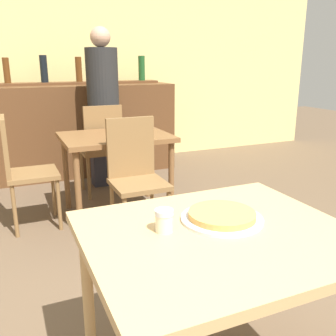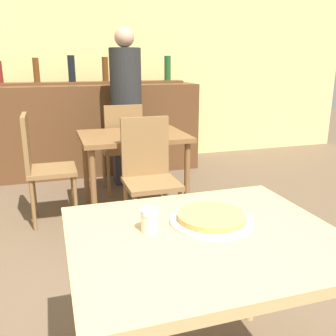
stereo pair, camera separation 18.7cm
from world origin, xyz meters
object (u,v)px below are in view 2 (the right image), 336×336
chair_far_side_front (149,170)px  chair_far_side_back (122,143)px  pizza_tray (211,218)px  cheese_shaker (150,220)px  person_standing (126,102)px  chair_far_side_left (41,162)px

chair_far_side_front → chair_far_side_back: bearing=90.0°
chair_far_side_front → pizza_tray: bearing=-94.9°
chair_far_side_back → cheese_shaker: 2.54m
chair_far_side_front → cheese_shaker: size_ratio=10.88×
pizza_tray → person_standing: 2.86m
chair_far_side_back → person_standing: bearing=-109.6°
pizza_tray → cheese_shaker: 0.25m
chair_far_side_front → chair_far_side_left: bearing=146.6°
chair_far_side_left → pizza_tray: bearing=-161.1°
chair_far_side_back → chair_far_side_left: bearing=33.4°
chair_far_side_left → person_standing: size_ratio=0.55×
cheese_shaker → pizza_tray: bearing=0.3°
pizza_tray → person_standing: bearing=85.0°
chair_far_side_left → cheese_shaker: bearing=-167.9°
chair_far_side_left → pizza_tray: (0.68, -1.97, 0.21)m
chair_far_side_back → chair_far_side_left: same height
cheese_shaker → person_standing: 2.89m
chair_far_side_front → person_standing: 1.45m
pizza_tray → person_standing: person_standing is taller
chair_far_side_back → chair_far_side_left: 0.96m
chair_far_side_front → pizza_tray: size_ratio=2.86×
chair_far_side_left → cheese_shaker: chair_far_side_left is taller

